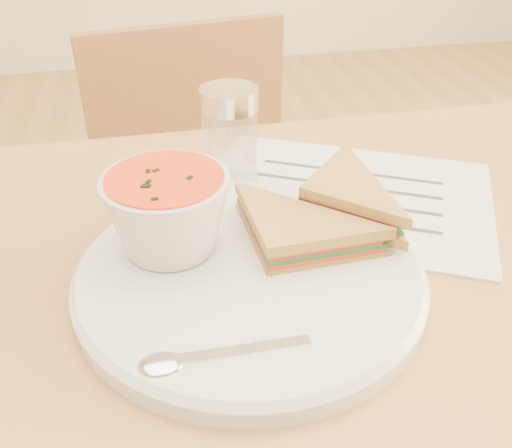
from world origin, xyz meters
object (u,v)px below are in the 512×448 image
object	(u,v)px
plate	(250,277)
soup_bowl	(168,217)
condiment_shaker	(230,138)
chair_far	(222,272)

from	to	relation	value
plate	soup_bowl	size ratio (longest dim) A/B	2.77
plate	condiment_shaker	bearing A→B (deg)	85.15
chair_far	condiment_shaker	distance (m)	0.47
soup_bowl	condiment_shaker	distance (m)	0.16
plate	chair_far	bearing A→B (deg)	85.41
chair_far	soup_bowl	size ratio (longest dim) A/B	7.39
chair_far	condiment_shaker	size ratio (longest dim) A/B	7.21
condiment_shaker	soup_bowl	bearing A→B (deg)	-119.41
soup_bowl	condiment_shaker	world-z (taller)	condiment_shaker
plate	soup_bowl	distance (m)	0.09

